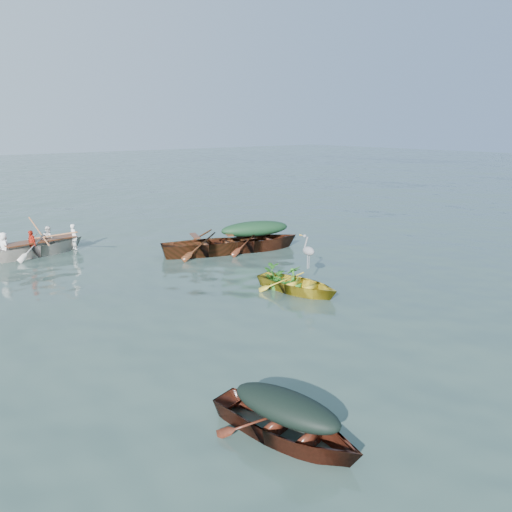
{
  "coord_description": "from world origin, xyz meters",
  "views": [
    {
      "loc": [
        -8.61,
        -8.42,
        4.24
      ],
      "look_at": [
        0.25,
        2.58,
        0.5
      ],
      "focal_mm": 35.0,
      "sensor_mm": 36.0,
      "label": 1
    }
  ],
  "objects_px": {
    "open_wooden_boat": "(212,254)",
    "rowed_boat": "(42,255)",
    "yellow_dinghy": "(297,292)",
    "green_tarp_boat": "(255,250)",
    "heron": "(308,256)",
    "dark_covered_boat": "(285,439)"
  },
  "relations": [
    {
      "from": "rowed_boat",
      "to": "heron",
      "type": "relative_size",
      "value": 4.47
    },
    {
      "from": "open_wooden_boat",
      "to": "rowed_boat",
      "type": "distance_m",
      "value": 5.7
    },
    {
      "from": "green_tarp_boat",
      "to": "rowed_boat",
      "type": "relative_size",
      "value": 1.08
    },
    {
      "from": "green_tarp_boat",
      "to": "heron",
      "type": "xyz_separation_m",
      "value": [
        -1.41,
        -4.03,
        0.85
      ]
    },
    {
      "from": "heron",
      "to": "rowed_boat",
      "type": "bearing_deg",
      "value": 108.33
    },
    {
      "from": "open_wooden_boat",
      "to": "heron",
      "type": "xyz_separation_m",
      "value": [
        0.09,
        -4.48,
        0.85
      ]
    },
    {
      "from": "yellow_dinghy",
      "to": "green_tarp_boat",
      "type": "distance_m",
      "value": 4.61
    },
    {
      "from": "yellow_dinghy",
      "to": "open_wooden_boat",
      "type": "bearing_deg",
      "value": 73.29
    },
    {
      "from": "rowed_boat",
      "to": "open_wooden_boat",
      "type": "bearing_deg",
      "value": -135.4
    },
    {
      "from": "yellow_dinghy",
      "to": "rowed_boat",
      "type": "xyz_separation_m",
      "value": [
        -4.03,
        8.18,
        0.0
      ]
    },
    {
      "from": "heron",
      "to": "dark_covered_boat",
      "type": "bearing_deg",
      "value": -148.47
    },
    {
      "from": "green_tarp_boat",
      "to": "open_wooden_boat",
      "type": "height_order",
      "value": "open_wooden_boat"
    },
    {
      "from": "yellow_dinghy",
      "to": "heron",
      "type": "relative_size",
      "value": 3.19
    },
    {
      "from": "open_wooden_boat",
      "to": "heron",
      "type": "distance_m",
      "value": 4.56
    },
    {
      "from": "dark_covered_boat",
      "to": "heron",
      "type": "height_order",
      "value": "heron"
    },
    {
      "from": "green_tarp_boat",
      "to": "rowed_boat",
      "type": "height_order",
      "value": "green_tarp_boat"
    },
    {
      "from": "open_wooden_boat",
      "to": "heron",
      "type": "relative_size",
      "value": 5.04
    },
    {
      "from": "dark_covered_boat",
      "to": "open_wooden_boat",
      "type": "height_order",
      "value": "open_wooden_boat"
    },
    {
      "from": "yellow_dinghy",
      "to": "green_tarp_boat",
      "type": "height_order",
      "value": "green_tarp_boat"
    },
    {
      "from": "heron",
      "to": "open_wooden_boat",
      "type": "bearing_deg",
      "value": 79.86
    },
    {
      "from": "dark_covered_boat",
      "to": "green_tarp_boat",
      "type": "xyz_separation_m",
      "value": [
        6.4,
        8.65,
        0.0
      ]
    },
    {
      "from": "green_tarp_boat",
      "to": "heron",
      "type": "height_order",
      "value": "heron"
    }
  ]
}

